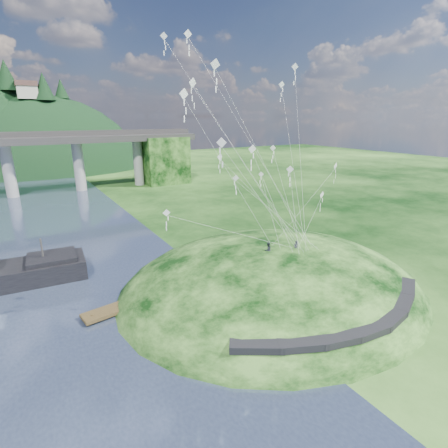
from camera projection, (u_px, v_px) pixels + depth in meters
ground at (220, 314)px, 34.19m from camera, size 320.00×320.00×0.00m
grass_hill at (272, 298)px, 40.20m from camera, size 36.00×32.00×13.00m
footpath at (356, 321)px, 29.24m from camera, size 22.29×5.84×0.83m
wooden_dock at (144, 299)px, 36.21m from camera, size 12.61×3.81×0.89m
kite_flyers at (276, 242)px, 36.93m from camera, size 3.83×1.50×1.73m
kite_swarm at (244, 132)px, 36.35m from camera, size 19.32×12.22×19.24m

